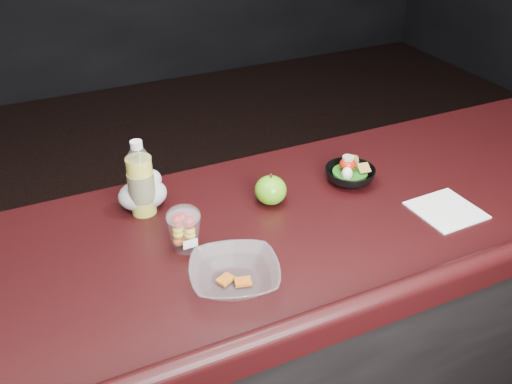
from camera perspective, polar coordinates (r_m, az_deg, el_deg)
counter at (r=1.75m, az=-2.14°, el=-17.94°), size 4.06×0.71×1.02m
lemonade_bottle at (r=1.47m, az=-11.42°, el=0.84°), size 0.07×0.07×0.21m
fruit_cup at (r=1.34m, az=-7.19°, el=-3.59°), size 0.08×0.08×0.11m
green_apple at (r=1.50m, az=1.47°, el=0.19°), size 0.09×0.09×0.09m
plastic_bag at (r=1.52m, az=-11.15°, el=-0.07°), size 0.13×0.10×0.09m
snack_bowl at (r=1.62m, az=9.33°, el=1.78°), size 0.15×0.15×0.08m
takeout_bowl at (r=1.25m, az=-2.16°, el=-8.30°), size 0.25×0.25×0.05m
paper_napkin at (r=1.57m, az=18.48°, el=-1.73°), size 0.17×0.17×0.00m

